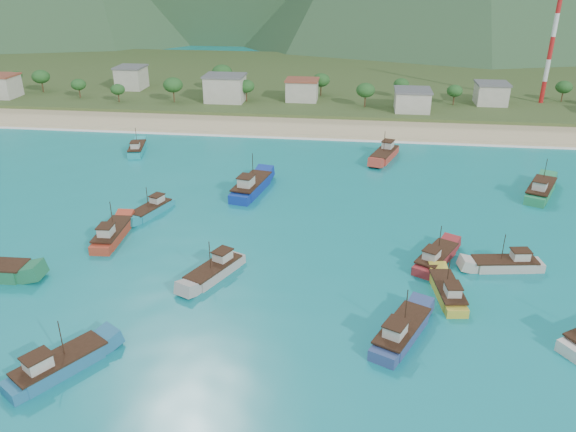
# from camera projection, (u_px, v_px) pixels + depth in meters

# --- Properties ---
(ground) EXTENTS (600.00, 600.00, 0.00)m
(ground) POSITION_uv_depth(u_px,v_px,m) (262.00, 295.00, 71.97)
(ground) COLOR #0B807C
(ground) RESTS_ON ground
(beach) EXTENTS (400.00, 18.00, 1.20)m
(beach) POSITION_uv_depth(u_px,v_px,m) (314.00, 128.00, 143.20)
(beach) COLOR beige
(beach) RESTS_ON ground
(land) EXTENTS (400.00, 110.00, 2.40)m
(land) POSITION_uv_depth(u_px,v_px,m) (328.00, 81.00, 198.20)
(land) COLOR #385123
(land) RESTS_ON ground
(surf_line) EXTENTS (400.00, 2.50, 0.08)m
(surf_line) POSITION_uv_depth(u_px,v_px,m) (311.00, 138.00, 134.64)
(surf_line) COLOR white
(surf_line) RESTS_ON ground
(village) EXTENTS (215.64, 27.61, 7.12)m
(village) POSITION_uv_depth(u_px,v_px,m) (363.00, 92.00, 160.27)
(village) COLOR beige
(village) RESTS_ON ground
(vegetation) EXTENTS (274.01, 25.75, 8.38)m
(vegetation) POSITION_uv_depth(u_px,v_px,m) (313.00, 88.00, 163.51)
(vegetation) COLOR #235623
(vegetation) RESTS_ON ground
(radio_tower) EXTENTS (1.20, 1.20, 36.48)m
(radio_tower) POSITION_uv_depth(u_px,v_px,m) (553.00, 37.00, 153.83)
(radio_tower) COLOR red
(radio_tower) RESTS_ON ground
(boat_3) EXTENTS (6.11, 13.35, 7.61)m
(boat_3) POSITION_uv_depth(u_px,v_px,m) (251.00, 187.00, 103.29)
(boat_3) COLOR navy
(boat_3) RESTS_ON ground
(boat_7) EXTENTS (6.97, 10.45, 5.98)m
(boat_7) POSITION_uv_depth(u_px,v_px,m) (215.00, 271.00, 75.99)
(boat_7) COLOR #A59C97
(boat_7) RESTS_ON ground
(boat_8) EXTENTS (7.57, 11.20, 6.43)m
(boat_8) POSITION_uv_depth(u_px,v_px,m) (401.00, 333.00, 63.34)
(boat_8) COLOR navy
(boat_8) RESTS_ON ground
(boat_9) EXTENTS (7.37, 10.24, 5.93)m
(boat_9) POSITION_uv_depth(u_px,v_px,m) (436.00, 259.00, 79.22)
(boat_9) COLOR maroon
(boat_9) RESTS_ON ground
(boat_11) EXTENTS (6.75, 11.80, 6.69)m
(boat_11) POSITION_uv_depth(u_px,v_px,m) (385.00, 155.00, 120.69)
(boat_11) COLOR #BA3C2D
(boat_11) RESTS_ON ground
(boat_12) EXTENTS (5.01, 10.17, 5.77)m
(boat_12) POSITION_uv_depth(u_px,v_px,m) (137.00, 149.00, 124.81)
(boat_12) COLOR teal
(boat_12) RESTS_ON ground
(boat_15) EXTENTS (4.00, 9.75, 5.60)m
(boat_15) POSITION_uv_depth(u_px,v_px,m) (448.00, 293.00, 71.28)
(boat_15) COLOR gold
(boat_15) RESTS_ON ground
(boat_16) EXTENTS (5.63, 9.60, 5.45)m
(boat_16) POSITION_uv_depth(u_px,v_px,m) (152.00, 210.00, 94.71)
(boat_16) COLOR teal
(boat_16) RESTS_ON ground
(boat_17) EXTENTS (8.51, 10.71, 6.34)m
(boat_17) POSITION_uv_depth(u_px,v_px,m) (59.00, 366.00, 58.21)
(boat_17) COLOR #22648C
(boat_17) RESTS_ON ground
(boat_21) EXTENTS (3.70, 10.84, 6.32)m
(boat_21) POSITION_uv_depth(u_px,v_px,m) (112.00, 235.00, 85.94)
(boat_21) COLOR #B23922
(boat_21) RESTS_ON ground
(boat_24) EXTENTS (8.32, 12.49, 7.15)m
(boat_24) POSITION_uv_depth(u_px,v_px,m) (540.00, 191.00, 101.92)
(boat_24) COLOR #208350
(boat_24) RESTS_ON ground
(boat_25) EXTENTS (10.08, 4.31, 5.77)m
(boat_25) POSITION_uv_depth(u_px,v_px,m) (506.00, 265.00, 77.68)
(boat_25) COLOR #B5ADA3
(boat_25) RESTS_ON ground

